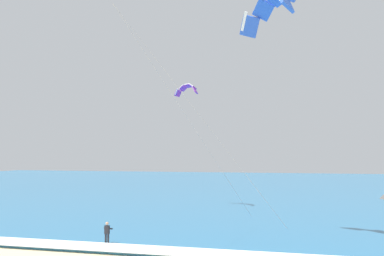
{
  "coord_description": "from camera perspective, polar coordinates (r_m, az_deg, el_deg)",
  "views": [
    {
      "loc": [
        8.0,
        -15.28,
        6.55
      ],
      "look_at": [
        0.29,
        14.77,
        8.45
      ],
      "focal_mm": 39.86,
      "sensor_mm": 36.0,
      "label": 1
    }
  ],
  "objects": [
    {
      "name": "kite_distant",
      "position": [
        55.58,
        -0.64,
        5.29
      ],
      "size": [
        3.73,
        2.87,
        1.55
      ],
      "color": "purple"
    },
    {
      "name": "kite_primary",
      "position": [
        36.78,
        10.35,
        15.73
      ],
      "size": [
        13.39,
        9.23,
        18.74
      ],
      "color": "blue"
    },
    {
      "name": "surf_foam",
      "position": [
        28.9,
        -2.12,
        -16.15
      ],
      "size": [
        200.0,
        2.49,
        0.04
      ],
      "primitive_type": "cube",
      "color": "white",
      "rests_on": "sea"
    },
    {
      "name": "surfboard",
      "position": [
        32.14,
        -11.32,
        -15.15
      ],
      "size": [
        0.51,
        1.42,
        0.09
      ],
      "color": "yellow",
      "rests_on": "ground"
    },
    {
      "name": "sea",
      "position": [
        86.65,
        9.13,
        -7.72
      ],
      "size": [
        200.0,
        120.0,
        0.2
      ],
      "primitive_type": "cube",
      "color": "teal",
      "rests_on": "ground"
    },
    {
      "name": "kitesurfer",
      "position": [
        31.98,
        -11.29,
        -13.54
      ],
      "size": [
        0.55,
        0.53,
        1.69
      ],
      "color": "#232328",
      "rests_on": "ground"
    }
  ]
}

